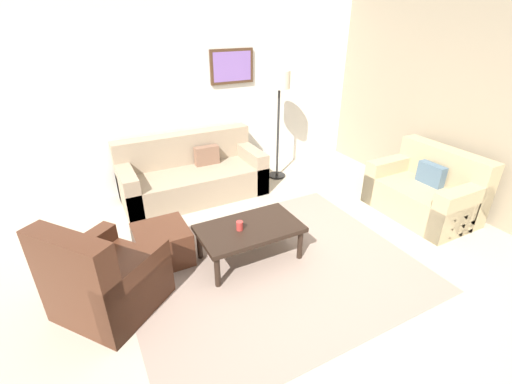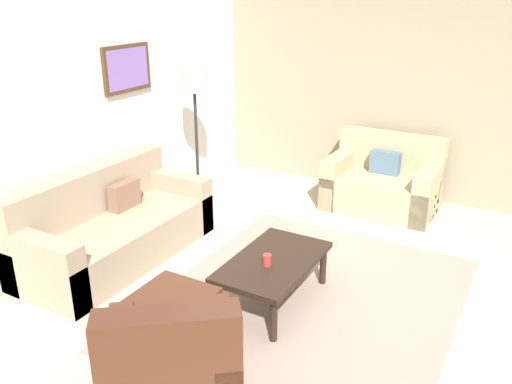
# 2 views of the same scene
# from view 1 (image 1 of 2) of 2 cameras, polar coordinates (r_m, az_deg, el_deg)

# --- Properties ---
(ground_plane) EXTENTS (8.00, 8.00, 0.00)m
(ground_plane) POSITION_cam_1_polar(r_m,az_deg,el_deg) (3.91, 2.63, -12.01)
(ground_plane) COLOR #B2A893
(rear_partition) EXTENTS (6.00, 0.12, 2.80)m
(rear_partition) POSITION_cam_1_polar(r_m,az_deg,el_deg) (5.54, -11.15, 15.46)
(rear_partition) COLOR silver
(rear_partition) RESTS_ON ground_plane
(stone_feature_panel) EXTENTS (0.12, 5.20, 2.80)m
(stone_feature_panel) POSITION_cam_1_polar(r_m,az_deg,el_deg) (5.37, 32.57, 11.46)
(stone_feature_panel) COLOR gray
(stone_feature_panel) RESTS_ON ground_plane
(area_rug) EXTENTS (2.97, 2.43, 0.01)m
(area_rug) POSITION_cam_1_polar(r_m,az_deg,el_deg) (3.91, 2.63, -11.96)
(area_rug) COLOR gray
(area_rug) RESTS_ON ground_plane
(couch_main) EXTENTS (2.04, 0.92, 0.88)m
(couch_main) POSITION_cam_1_polar(r_m,az_deg,el_deg) (5.35, -10.40, 2.65)
(couch_main) COLOR gray
(couch_main) RESTS_ON ground_plane
(couch_loveseat) EXTENTS (0.89, 1.30, 0.88)m
(couch_loveseat) POSITION_cam_1_polar(r_m,az_deg,el_deg) (5.29, 25.92, -0.04)
(couch_loveseat) COLOR tan
(couch_loveseat) RESTS_ON ground_plane
(armchair_leather) EXTENTS (1.12, 1.12, 0.95)m
(armchair_leather) POSITION_cam_1_polar(r_m,az_deg,el_deg) (3.51, -23.50, -13.51)
(armchair_leather) COLOR #4C2819
(armchair_leather) RESTS_ON ground_plane
(ottoman) EXTENTS (0.56, 0.56, 0.40)m
(ottoman) POSITION_cam_1_polar(r_m,az_deg,el_deg) (4.03, -14.86, -8.19)
(ottoman) COLOR #4C2819
(ottoman) RESTS_ON ground_plane
(coffee_table) EXTENTS (1.10, 0.64, 0.41)m
(coffee_table) POSITION_cam_1_polar(r_m,az_deg,el_deg) (3.83, -1.06, -6.26)
(coffee_table) COLOR black
(coffee_table) RESTS_ON ground_plane
(cup) EXTENTS (0.07, 0.07, 0.10)m
(cup) POSITION_cam_1_polar(r_m,az_deg,el_deg) (3.73, -2.66, -5.46)
(cup) COLOR #B2332D
(cup) RESTS_ON coffee_table
(lamp_standing) EXTENTS (0.32, 0.32, 1.71)m
(lamp_standing) POSITION_cam_1_polar(r_m,az_deg,el_deg) (5.53, 3.77, 15.96)
(lamp_standing) COLOR black
(lamp_standing) RESTS_ON ground_plane
(framed_artwork) EXTENTS (0.69, 0.04, 0.50)m
(framed_artwork) POSITION_cam_1_polar(r_m,az_deg,el_deg) (5.65, -3.91, 19.60)
(framed_artwork) COLOR #472D1C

